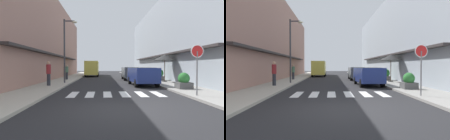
{
  "view_description": "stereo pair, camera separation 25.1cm",
  "coord_description": "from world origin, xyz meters",
  "views": [
    {
      "loc": [
        -0.75,
        -6.84,
        1.57
      ],
      "look_at": [
        0.18,
        11.61,
        1.21
      ],
      "focal_mm": 30.55,
      "sensor_mm": 36.0,
      "label": 1
    },
    {
      "loc": [
        -0.5,
        -6.85,
        1.57
      ],
      "look_at": [
        0.18,
        11.61,
        1.21
      ],
      "focal_mm": 30.55,
      "sensor_mm": 36.0,
      "label": 2
    }
  ],
  "objects": [
    {
      "name": "planter_midblock",
      "position": [
        5.16,
        12.75,
        0.71
      ],
      "size": [
        0.91,
        0.91,
        1.2
      ],
      "color": "slate",
      "rests_on": "sidewalk_right"
    },
    {
      "name": "round_street_sign",
      "position": [
        3.94,
        2.37,
        2.05
      ],
      "size": [
        0.65,
        0.07,
        2.53
      ],
      "color": "slate",
      "rests_on": "sidewalk_right"
    },
    {
      "name": "pedestrian_walking_near",
      "position": [
        -4.79,
        7.66,
        1.09
      ],
      "size": [
        0.34,
        0.34,
        1.83
      ],
      "rotation": [
        0.0,
        0.0,
        0.96
      ],
      "color": "#282B33",
      "rests_on": "sidewalk_left"
    },
    {
      "name": "delivery_van",
      "position": [
        -2.35,
        22.96,
        1.41
      ],
      "size": [
        2.05,
        5.42,
        2.37
      ],
      "color": "#D8CC4C",
      "rests_on": "ground_plane"
    },
    {
      "name": "street_lamp",
      "position": [
        -3.9,
        10.09,
        3.51
      ],
      "size": [
        1.19,
        0.28,
        5.57
      ],
      "color": "#38383D",
      "rests_on": "sidewalk_left"
    },
    {
      "name": "building_row_right",
      "position": [
        8.64,
        15.91,
        4.85
      ],
      "size": [
        5.5,
        35.82,
        9.7
      ],
      "color": "#939EA8",
      "rests_on": "ground_plane"
    },
    {
      "name": "parked_car_mid",
      "position": [
        2.5,
        15.09,
        0.92
      ],
      "size": [
        1.88,
        4.31,
        1.47
      ],
      "color": "#4C5156",
      "rests_on": "ground_plane"
    },
    {
      "name": "building_row_left",
      "position": [
        -8.64,
        15.91,
        4.85
      ],
      "size": [
        5.5,
        35.82,
        9.7
      ],
      "color": "#A87A6B",
      "rests_on": "ground_plane"
    },
    {
      "name": "planter_corner",
      "position": [
        4.54,
        5.28,
        0.58
      ],
      "size": [
        0.89,
        0.89,
        1.04
      ],
      "color": "#4C4C4C",
      "rests_on": "sidewalk_right"
    },
    {
      "name": "parked_car_near",
      "position": [
        2.5,
        8.5,
        0.92
      ],
      "size": [
        1.91,
        4.25,
        1.47
      ],
      "color": "navy",
      "rests_on": "ground_plane"
    },
    {
      "name": "sidewalk_right",
      "position": [
        4.85,
        15.03,
        0.06
      ],
      "size": [
        2.59,
        52.61,
        0.12
      ],
      "primitive_type": "cube",
      "color": "gray",
      "rests_on": "ground_plane"
    },
    {
      "name": "sidewalk_left",
      "position": [
        -4.85,
        15.03,
        0.06
      ],
      "size": [
        2.59,
        52.61,
        0.12
      ],
      "primitive_type": "cube",
      "color": "#ADA899",
      "rests_on": "ground_plane"
    },
    {
      "name": "cafe_umbrella",
      "position": [
        5.17,
        11.0,
        2.39
      ],
      "size": [
        2.25,
        2.25,
        2.56
      ],
      "color": "#262626",
      "rests_on": "sidewalk_right"
    },
    {
      "name": "pedestrian_walking_far",
      "position": [
        -4.67,
        14.32,
        0.98
      ],
      "size": [
        0.34,
        0.34,
        1.64
      ],
      "rotation": [
        0.0,
        0.0,
        2.32
      ],
      "color": "#282B33",
      "rests_on": "sidewalk_left"
    },
    {
      "name": "crosswalk",
      "position": [
        -0.0,
        3.78,
        0.01
      ],
      "size": [
        5.2,
        2.2,
        0.01
      ],
      "color": "silver",
      "rests_on": "ground_plane"
    },
    {
      "name": "ground_plane",
      "position": [
        0.0,
        15.03,
        0.0
      ],
      "size": [
        82.68,
        82.68,
        0.0
      ],
      "primitive_type": "plane",
      "color": "#232326"
    }
  ]
}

